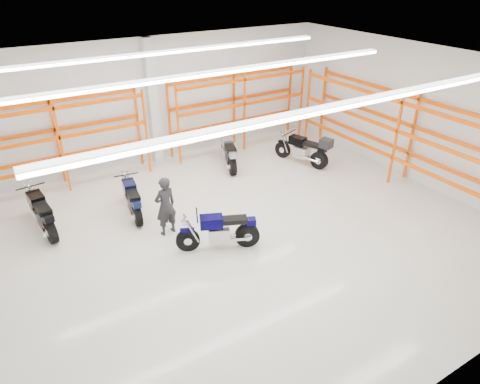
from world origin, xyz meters
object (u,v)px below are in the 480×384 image
motorcycle_back_d (306,150)px  standing_man (165,206)px  structural_column (153,103)px  motorcycle_back_b (132,200)px  motorcycle_main (222,232)px  motorcycle_back_c (229,153)px  motorcycle_back_a (42,214)px

motorcycle_back_d → standing_man: (-6.19, -1.60, 0.28)m
standing_man → structural_column: size_ratio=0.38×
motorcycle_back_b → standing_man: (0.48, -1.47, 0.36)m
motorcycle_main → standing_man: size_ratio=1.21×
motorcycle_back_b → motorcycle_back_c: 4.40m
motorcycle_back_c → motorcycle_back_d: 2.85m
standing_man → motorcycle_back_b: bearing=-81.8°
motorcycle_back_a → structural_column: bearing=32.0°
motorcycle_main → motorcycle_back_d: size_ratio=0.91×
standing_man → structural_column: 5.21m
motorcycle_main → structural_column: (0.66, 6.17, 1.74)m
motorcycle_main → motorcycle_back_c: 5.12m
motorcycle_main → motorcycle_back_c: motorcycle_back_c is taller
motorcycle_main → motorcycle_back_a: 5.11m
motorcycle_back_b → standing_man: standing_man is taller
motorcycle_main → structural_column: bearing=83.9°
motorcycle_back_d → standing_man: bearing=-165.5°
motorcycle_back_b → motorcycle_back_c: motorcycle_back_c is taller
motorcycle_back_b → structural_column: bearing=57.5°
motorcycle_back_d → structural_column: structural_column is taller
motorcycle_main → motorcycle_back_a: bearing=139.3°
motorcycle_back_d → structural_column: bearing=145.4°
motorcycle_back_a → standing_man: standing_man is taller
motorcycle_back_a → standing_man: 3.51m
motorcycle_back_a → standing_man: (2.92, -1.92, 0.32)m
motorcycle_main → structural_column: size_ratio=0.46×
motorcycle_back_c → structural_column: (-2.05, 1.82, 1.72)m
motorcycle_main → motorcycle_back_a: (-3.88, 3.33, 0.03)m
motorcycle_back_a → motorcycle_back_b: motorcycle_back_a is taller
motorcycle_back_a → motorcycle_back_c: (6.59, 1.01, -0.01)m
motorcycle_back_d → motorcycle_back_b: bearing=-178.9°
motorcycle_back_d → structural_column: (-4.57, 3.15, 1.67)m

